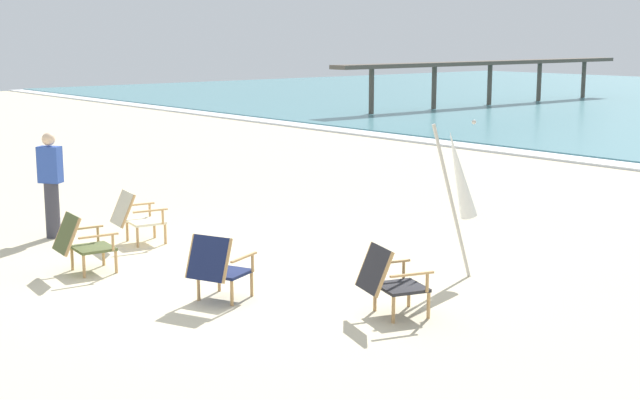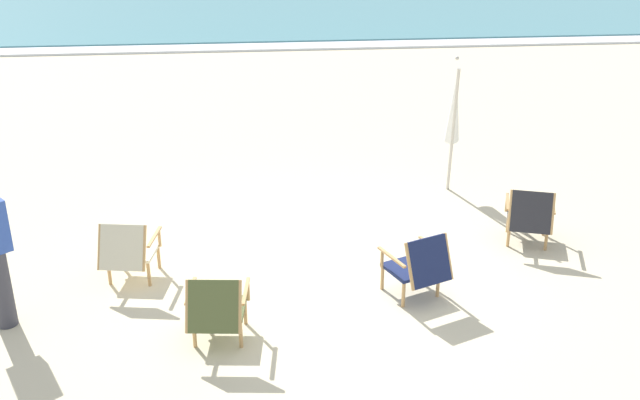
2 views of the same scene
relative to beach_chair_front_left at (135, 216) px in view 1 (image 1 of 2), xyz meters
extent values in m
plane|color=beige|center=(2.38, 0.08, -0.43)|extent=(80.00, 80.00, 0.00)
cube|color=beige|center=(0.03, 0.16, -0.11)|extent=(0.59, 0.56, 0.04)
cube|color=beige|center=(-0.03, -0.19, 0.13)|extent=(0.53, 0.32, 0.49)
cylinder|color=tan|center=(-0.17, 0.41, -0.27)|extent=(0.04, 0.04, 0.32)
cylinder|color=tan|center=(0.29, 0.33, -0.27)|extent=(0.04, 0.04, 0.32)
cylinder|color=tan|center=(-0.24, -0.02, -0.27)|extent=(0.04, 0.04, 0.32)
cylinder|color=tan|center=(0.22, -0.09, -0.27)|extent=(0.04, 0.04, 0.32)
cube|color=tan|center=(-0.25, 0.18, 0.11)|extent=(0.12, 0.53, 0.02)
cylinder|color=tan|center=(-0.22, 0.37, 0.00)|extent=(0.04, 0.04, 0.22)
cube|color=tan|center=(0.30, 0.09, 0.11)|extent=(0.12, 0.53, 0.02)
cylinder|color=tan|center=(0.33, 0.28, 0.00)|extent=(0.04, 0.04, 0.22)
cylinder|color=tan|center=(-0.28, -0.15, 0.13)|extent=(0.08, 0.26, 0.49)
cylinder|color=tan|center=(0.22, -0.23, 0.13)|extent=(0.08, 0.26, 0.49)
cube|color=#19234C|center=(3.20, -0.54, -0.11)|extent=(0.66, 0.64, 0.04)
cube|color=#19234C|center=(3.33, -0.85, 0.14)|extent=(0.54, 0.39, 0.50)
cylinder|color=tan|center=(2.91, -0.43, -0.27)|extent=(0.04, 0.04, 0.32)
cylinder|color=tan|center=(3.34, -0.25, -0.27)|extent=(0.04, 0.04, 0.32)
cylinder|color=tan|center=(3.07, -0.83, -0.27)|extent=(0.04, 0.04, 0.32)
cylinder|color=tan|center=(3.50, -0.65, -0.27)|extent=(0.04, 0.04, 0.32)
cube|color=tan|center=(2.95, -0.67, 0.11)|extent=(0.24, 0.50, 0.02)
cylinder|color=tan|center=(2.88, -0.49, 0.00)|extent=(0.04, 0.04, 0.22)
cube|color=tan|center=(3.47, -0.45, 0.11)|extent=(0.24, 0.50, 0.02)
cylinder|color=tan|center=(3.40, -0.28, 0.00)|extent=(0.04, 0.04, 0.22)
cylinder|color=tan|center=(3.10, -0.95, 0.14)|extent=(0.12, 0.22, 0.50)
cylinder|color=tan|center=(3.57, -0.75, 0.14)|extent=(0.12, 0.22, 0.50)
cube|color=#515B33|center=(1.07, -1.20, -0.11)|extent=(0.57, 0.53, 0.04)
cube|color=#515B33|center=(1.04, -1.54, 0.13)|extent=(0.52, 0.30, 0.49)
cylinder|color=tan|center=(0.87, -0.96, -0.27)|extent=(0.04, 0.04, 0.32)
cylinder|color=tan|center=(1.33, -1.01, -0.27)|extent=(0.04, 0.04, 0.32)
cylinder|color=tan|center=(0.82, -1.39, -0.27)|extent=(0.04, 0.04, 0.32)
cylinder|color=tan|center=(1.28, -1.44, -0.27)|extent=(0.04, 0.04, 0.32)
cube|color=tan|center=(0.79, -1.19, 0.11)|extent=(0.09, 0.53, 0.02)
cylinder|color=tan|center=(0.81, -1.00, 0.00)|extent=(0.04, 0.04, 0.22)
cube|color=tan|center=(1.35, -1.25, 0.11)|extent=(0.09, 0.53, 0.02)
cylinder|color=tan|center=(1.37, -1.06, 0.00)|extent=(0.04, 0.04, 0.22)
cylinder|color=tan|center=(0.78, -1.51, 0.13)|extent=(0.07, 0.25, 0.49)
cylinder|color=tan|center=(1.29, -1.57, 0.13)|extent=(0.07, 0.25, 0.49)
cube|color=#28282D|center=(4.99, 0.62, -0.11)|extent=(0.64, 0.62, 0.04)
cube|color=#28282D|center=(4.89, 0.30, 0.13)|extent=(0.54, 0.37, 0.49)
cylinder|color=tan|center=(4.84, 0.90, -0.27)|extent=(0.04, 0.04, 0.32)
cylinder|color=tan|center=(5.28, 0.75, -0.27)|extent=(0.04, 0.04, 0.32)
cylinder|color=tan|center=(4.70, 0.49, -0.27)|extent=(0.04, 0.04, 0.32)
cylinder|color=tan|center=(5.15, 0.34, -0.27)|extent=(0.04, 0.04, 0.32)
cube|color=tan|center=(4.72, 0.69, 0.11)|extent=(0.20, 0.51, 0.02)
cylinder|color=tan|center=(4.78, 0.86, 0.00)|extent=(0.04, 0.04, 0.22)
cube|color=tan|center=(5.25, 0.51, 0.11)|extent=(0.20, 0.51, 0.02)
cylinder|color=tan|center=(5.31, 0.69, 0.00)|extent=(0.04, 0.04, 0.22)
cylinder|color=tan|center=(4.65, 0.37, 0.13)|extent=(0.11, 0.24, 0.50)
cylinder|color=tan|center=(5.13, 0.22, 0.13)|extent=(0.11, 0.24, 0.50)
cylinder|color=#B7B2A8|center=(4.35, 2.14, 0.58)|extent=(0.19, 0.65, 2.02)
cone|color=white|center=(4.37, 2.24, 0.93)|extent=(0.33, 0.58, 1.17)
sphere|color=#B7B2A8|center=(4.42, 2.44, 1.58)|extent=(0.06, 0.06, 0.06)
cylinder|color=#383842|center=(-1.20, -0.78, 0.00)|extent=(0.22, 0.22, 0.86)
cube|color=#2D4CA5|center=(-1.20, -0.78, 0.71)|extent=(0.39, 0.37, 0.56)
sphere|color=beige|center=(-1.20, -0.78, 1.10)|extent=(0.20, 0.20, 0.20)
cube|color=brown|center=(-13.28, 24.20, 1.47)|extent=(0.90, 17.46, 0.16)
cylinder|color=brown|center=(-13.28, 17.22, 0.52)|extent=(0.20, 0.20, 1.90)
cylinder|color=brown|center=(-13.28, 20.71, 0.52)|extent=(0.20, 0.20, 1.90)
cylinder|color=brown|center=(-13.28, 24.20, 0.52)|extent=(0.20, 0.20, 1.90)
cylinder|color=brown|center=(-13.28, 27.69, 0.52)|extent=(0.20, 0.20, 1.90)
cylinder|color=brown|center=(-13.28, 31.19, 0.52)|extent=(0.20, 0.20, 1.90)
camera|label=1|loc=(11.77, -6.21, 2.66)|focal=50.00mm
camera|label=2|loc=(1.47, -7.84, 3.98)|focal=42.00mm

